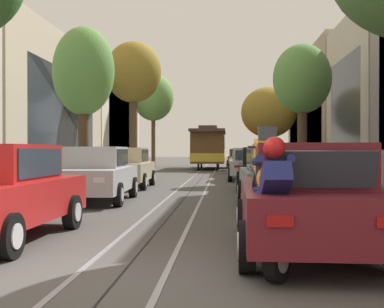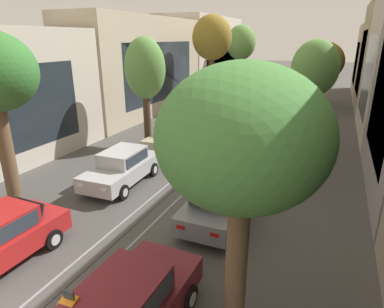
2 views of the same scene
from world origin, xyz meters
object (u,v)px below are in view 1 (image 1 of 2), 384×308
Objects in this scene: parked_car_black_mid_right at (263,169)px; parked_car_silver_fourth_right at (248,164)px; parked_car_silver_second_left at (96,174)px; street_tree_kerb_left_second at (84,74)px; parked_car_grey_second_right at (278,177)px; parked_car_white_fifth_right at (245,161)px; street_tree_kerb_left_mid at (133,74)px; parked_car_red_sixth_right at (244,160)px; street_tree_kerb_left_fourth at (153,98)px; motorcycle_with_rider at (272,195)px; pedestrian_on_left_pavement at (96,161)px; street_tree_kerb_right_second at (302,81)px; street_tree_kerb_right_mid at (269,113)px; parked_car_grey_far_right at (239,158)px; parked_car_maroon_near_right at (306,198)px; parked_car_beige_mid_left at (126,167)px; cable_car_trolley at (209,148)px.

parked_car_silver_fourth_right is (-0.27, 6.26, 0.00)m from parked_car_black_mid_right.
street_tree_kerb_left_second is at bearing 109.25° from parked_car_silver_second_left.
parked_car_grey_second_right is 17.46m from parked_car_white_fifth_right.
street_tree_kerb_left_second is 11.48m from street_tree_kerb_left_mid.
street_tree_kerb_left_mid is at bearing 90.29° from street_tree_kerb_left_second.
parked_car_white_fifth_right is 1.00× the size of parked_car_red_sixth_right.
street_tree_kerb_left_mid is (-1.99, 16.88, 5.42)m from parked_car_silver_second_left.
street_tree_kerb_left_fourth is at bearing 94.60° from parked_car_silver_second_left.
motorcycle_with_rider is 20.87m from pedestrian_on_left_pavement.
street_tree_kerb_right_mid is at bearing 91.26° from street_tree_kerb_right_second.
parked_car_white_fifth_right is 0.70× the size of street_tree_kerb_right_second.
parked_car_maroon_near_right is at bearing -89.96° from parked_car_grey_far_right.
parked_car_red_sixth_right is at bearing -88.16° from parked_car_grey_far_right.
parked_car_silver_second_left is at bearing -114.85° from parked_car_silver_fourth_right.
pedestrian_on_left_pavement is at bearing 110.14° from motorcycle_with_rider.
street_tree_kerb_left_fourth reaches higher than parked_car_maroon_near_right.
pedestrian_on_left_pavement reaches higher than parked_car_grey_second_right.
parked_car_silver_second_left is at bearing -140.63° from parked_car_black_mid_right.
parked_car_grey_far_right is 19.22m from street_tree_kerb_right_second.
parked_car_black_mid_right is 18.75m from street_tree_kerb_right_mid.
street_tree_kerb_left_mid reaches higher than parked_car_silver_fourth_right.
parked_car_silver_fourth_right is at bearing 90.11° from parked_car_maroon_near_right.
street_tree_kerb_right_mid is at bearing 85.66° from parked_car_grey_second_right.
parked_car_black_mid_right is 10.75m from pedestrian_on_left_pavement.
street_tree_kerb_right_mid is at bearing 80.44° from parked_car_silver_fourth_right.
street_tree_kerb_right_second reaches higher than parked_car_white_fifth_right.
street_tree_kerb_left_fourth reaches higher than street_tree_kerb_right_mid.
parked_car_red_sixth_right is 0.69× the size of street_tree_kerb_left_second.
street_tree_kerb_left_fourth is at bearing -176.51° from parked_car_grey_far_right.
parked_car_silver_fourth_right is 18.62m from street_tree_kerb_left_fourth.
street_tree_kerb_left_mid is 4.42× the size of motorcycle_with_rider.
street_tree_kerb_left_mid is (-6.92, 0.73, 5.42)m from parked_car_white_fifth_right.
parked_car_beige_mid_left is 2.77× the size of pedestrian_on_left_pavement.
parked_car_grey_far_right is 2.77× the size of pedestrian_on_left_pavement.
street_tree_kerb_right_mid is 0.66× the size of cable_car_trolley.
street_tree_kerb_left_second reaches higher than parked_car_red_sixth_right.
pedestrian_on_left_pavement is at bearing -92.71° from street_tree_kerb_left_fourth.
parked_car_silver_fourth_right is 4.80m from street_tree_kerb_right_second.
street_tree_kerb_left_fourth is at bearing 113.00° from parked_car_silver_fourth_right.
street_tree_kerb_right_second is (2.25, -7.43, 3.81)m from parked_car_white_fifth_right.
parked_car_silver_second_left is 11.72m from pedestrian_on_left_pavement.
street_tree_kerb_left_fourth is at bearing 87.29° from pedestrian_on_left_pavement.
parked_car_red_sixth_right is 10.28m from street_tree_kerb_left_fourth.
parked_car_silver_second_left is at bearing 117.45° from motorcycle_with_rider.
parked_car_beige_mid_left is at bearing -3.91° from street_tree_kerb_left_second.
pedestrian_on_left_pavement is at bearing -111.26° from cable_car_trolley.
street_tree_kerb_right_second is 17.38m from cable_car_trolley.
street_tree_kerb_left_mid is 7.73m from pedestrian_on_left_pavement.
cable_car_trolley reaches higher than motorcycle_with_rider.
cable_car_trolley reaches higher than parked_car_grey_far_right.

